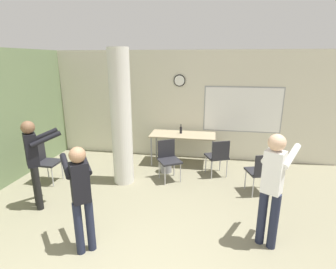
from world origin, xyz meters
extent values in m
cube|color=beige|center=(0.00, 5.06, 1.40)|extent=(8.00, 0.12, 2.80)
cylinder|color=black|center=(-0.11, 4.99, 2.05)|extent=(0.30, 0.03, 0.30)
cylinder|color=white|center=(-0.11, 4.97, 2.05)|extent=(0.26, 0.01, 0.25)
cube|color=#99999E|center=(1.49, 5.00, 1.35)|extent=(1.93, 0.01, 1.16)
cube|color=white|center=(1.49, 4.99, 1.35)|extent=(1.87, 0.02, 1.10)
cylinder|color=silver|center=(-1.08, 3.25, 1.40)|extent=(0.43, 0.43, 2.80)
cube|color=tan|center=(0.05, 4.50, 0.76)|extent=(1.61, 0.70, 0.03)
cylinder|color=gray|center=(-0.69, 4.21, 0.37)|extent=(0.04, 0.04, 0.74)
cylinder|color=gray|center=(0.79, 4.21, 0.37)|extent=(0.04, 0.04, 0.74)
cylinder|color=gray|center=(-0.69, 4.79, 0.37)|extent=(0.04, 0.04, 0.74)
cylinder|color=gray|center=(0.79, 4.79, 0.37)|extent=(0.04, 0.04, 0.74)
cylinder|color=black|center=(-0.01, 4.57, 0.86)|extent=(0.06, 0.06, 0.17)
cylinder|color=black|center=(-0.01, 4.57, 0.98)|extent=(0.02, 0.02, 0.07)
cylinder|color=gray|center=(-0.27, 3.90, 0.18)|extent=(0.26, 0.26, 0.36)
cube|color=#232328|center=(0.89, 3.94, 0.45)|extent=(0.58, 0.58, 0.04)
cube|color=#232328|center=(0.97, 3.75, 0.67)|extent=(0.38, 0.18, 0.40)
cylinder|color=#B7B7BC|center=(0.99, 4.18, 0.21)|extent=(0.02, 0.02, 0.43)
cylinder|color=#B7B7BC|center=(0.66, 4.03, 0.21)|extent=(0.02, 0.02, 0.43)
cylinder|color=#B7B7BC|center=(1.13, 3.84, 0.21)|extent=(0.02, 0.02, 0.43)
cylinder|color=#B7B7BC|center=(0.80, 3.70, 0.21)|extent=(0.02, 0.02, 0.43)
cube|color=#232328|center=(-2.64, 2.95, 0.45)|extent=(0.45, 0.45, 0.04)
cube|color=#232328|center=(-2.85, 2.95, 0.67)|extent=(0.04, 0.40, 0.40)
cylinder|color=#B7B7BC|center=(-2.47, 2.76, 0.21)|extent=(0.02, 0.02, 0.43)
cylinder|color=#B7B7BC|center=(-2.46, 3.12, 0.21)|extent=(0.02, 0.02, 0.43)
cylinder|color=#B7B7BC|center=(-2.83, 2.77, 0.21)|extent=(0.02, 0.02, 0.43)
cylinder|color=#B7B7BC|center=(-2.82, 3.13, 0.21)|extent=(0.02, 0.02, 0.43)
cube|color=#232328|center=(1.71, 3.23, 0.45)|extent=(0.55, 0.55, 0.04)
cube|color=#232328|center=(1.77, 3.03, 0.67)|extent=(0.39, 0.15, 0.40)
cylinder|color=#B7B7BC|center=(1.83, 3.45, 0.21)|extent=(0.02, 0.02, 0.43)
cylinder|color=#B7B7BC|center=(1.48, 3.35, 0.21)|extent=(0.02, 0.02, 0.43)
cylinder|color=#B7B7BC|center=(1.93, 3.11, 0.21)|extent=(0.02, 0.02, 0.43)
cylinder|color=#B7B7BC|center=(1.59, 3.00, 0.21)|extent=(0.02, 0.02, 0.43)
cube|color=#232328|center=(-0.11, 3.48, 0.45)|extent=(0.60, 0.60, 0.04)
cube|color=#232328|center=(-0.22, 3.66, 0.67)|extent=(0.35, 0.23, 0.40)
cylinder|color=#B7B7BC|center=(-0.17, 3.23, 0.21)|extent=(0.02, 0.02, 0.43)
cylinder|color=#B7B7BC|center=(0.14, 3.42, 0.21)|extent=(0.02, 0.02, 0.43)
cylinder|color=#B7B7BC|center=(-0.36, 3.54, 0.21)|extent=(0.02, 0.02, 0.43)
cylinder|color=#B7B7BC|center=(-0.05, 3.73, 0.21)|extent=(0.02, 0.02, 0.43)
cylinder|color=#1E2338|center=(1.66, 1.61, 0.42)|extent=(0.12, 0.12, 0.84)
cylinder|color=#1E2338|center=(1.52, 1.69, 0.42)|extent=(0.12, 0.12, 0.84)
cube|color=white|center=(1.59, 1.65, 1.14)|extent=(0.31, 0.29, 0.59)
sphere|color=#D8AD8C|center=(1.59, 1.65, 1.55)|extent=(0.23, 0.23, 0.23)
cylinder|color=white|center=(1.83, 1.78, 1.33)|extent=(0.34, 0.50, 0.24)
cylinder|color=white|center=(1.60, 1.92, 1.33)|extent=(0.34, 0.50, 0.24)
cube|color=white|center=(1.72, 2.13, 1.33)|extent=(0.10, 0.13, 0.04)
cylinder|color=black|center=(-2.20, 1.94, 0.40)|extent=(0.12, 0.12, 0.81)
cylinder|color=black|center=(-2.30, 2.06, 0.40)|extent=(0.12, 0.12, 0.81)
cube|color=black|center=(-2.25, 2.00, 1.09)|extent=(0.30, 0.30, 0.57)
sphere|color=brown|center=(-2.25, 2.00, 1.49)|extent=(0.22, 0.22, 0.22)
cylinder|color=black|center=(-1.99, 2.06, 1.28)|extent=(0.43, 0.41, 0.23)
cylinder|color=black|center=(-2.17, 2.25, 1.28)|extent=(0.43, 0.41, 0.23)
cylinder|color=#1E2338|center=(-0.83, 1.14, 0.39)|extent=(0.11, 0.11, 0.77)
cylinder|color=#1E2338|center=(-0.94, 1.04, 0.39)|extent=(0.11, 0.11, 0.77)
cube|color=black|center=(-0.88, 1.09, 1.05)|extent=(0.29, 0.28, 0.55)
sphere|color=#997051|center=(-0.88, 1.09, 1.43)|extent=(0.21, 0.21, 0.21)
cylinder|color=black|center=(-0.93, 1.34, 1.22)|extent=(0.37, 0.43, 0.22)
cylinder|color=black|center=(-1.12, 1.18, 1.22)|extent=(0.37, 0.43, 0.22)
cube|color=white|center=(-1.26, 1.36, 1.22)|extent=(0.11, 0.12, 0.04)
camera|label=1|loc=(0.76, -1.74, 2.58)|focal=28.00mm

